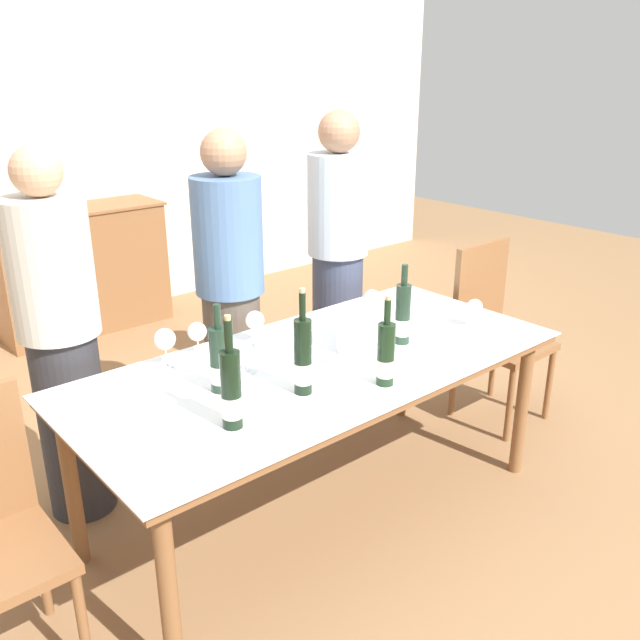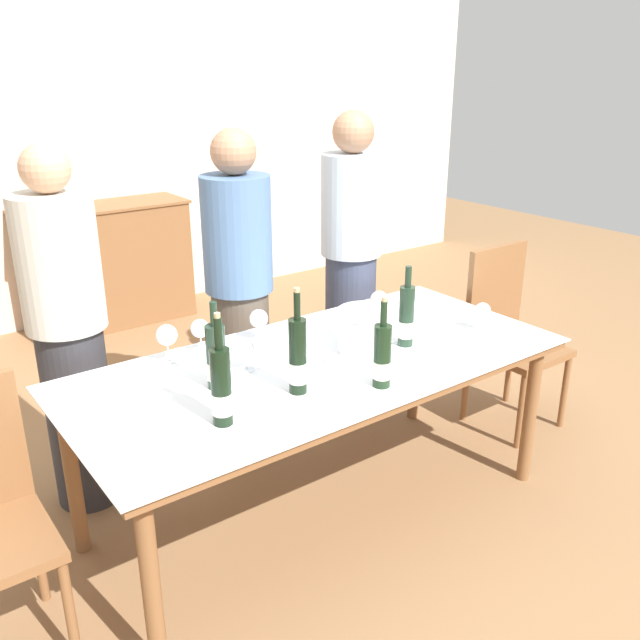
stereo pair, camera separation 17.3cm
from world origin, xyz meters
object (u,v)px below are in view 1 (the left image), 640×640
at_px(wine_glass_0, 475,308).
at_px(wine_glass_5, 197,333).
at_px(ice_bucket, 363,328).
at_px(wine_bottle_4, 303,358).
at_px(wine_glass_1, 247,352).
at_px(wine_glass_4, 165,340).
at_px(wine_bottle_2, 386,355).
at_px(chair_right_end, 492,322).
at_px(wine_glass_2, 255,321).
at_px(person_host, 62,343).
at_px(wine_bottle_3, 231,390).
at_px(dining_table, 320,375).
at_px(person_guest_left, 231,299).
at_px(person_guest_right, 338,265).
at_px(wine_bottle_1, 403,315).
at_px(sideboard_cabinet, 81,270).
at_px(wine_bottle_0, 220,361).
at_px(wine_glass_3, 372,299).

relative_size(wine_glass_0, wine_glass_5, 0.94).
relative_size(ice_bucket, wine_bottle_4, 0.59).
xyz_separation_m(wine_glass_1, wine_glass_4, (-0.21, 0.26, 0.02)).
relative_size(wine_bottle_2, chair_right_end, 0.37).
height_order(wine_glass_1, wine_glass_2, wine_glass_2).
relative_size(wine_glass_5, person_host, 0.09).
xyz_separation_m(wine_bottle_3, wine_glass_1, (0.28, 0.32, -0.05)).
bearing_deg(dining_table, person_guest_left, 86.35).
bearing_deg(wine_glass_4, wine_bottle_2, -51.32).
bearing_deg(ice_bucket, person_guest_right, 54.59).
distance_m(wine_bottle_4, person_guest_right, 1.35).
xyz_separation_m(ice_bucket, wine_glass_1, (-0.50, 0.13, -0.01)).
xyz_separation_m(person_host, person_guest_right, (1.54, 0.02, 0.03)).
bearing_deg(wine_glass_5, wine_bottle_4, -78.88).
relative_size(wine_bottle_1, wine_bottle_3, 0.89).
bearing_deg(wine_bottle_3, wine_bottle_4, 6.83).
height_order(wine_glass_0, wine_glass_1, wine_glass_0).
distance_m(dining_table, chair_right_end, 1.33).
bearing_deg(wine_bottle_1, wine_bottle_3, -172.33).
height_order(dining_table, wine_glass_2, wine_glass_2).
xyz_separation_m(wine_bottle_2, wine_glass_4, (-0.55, 0.68, -0.01)).
bearing_deg(wine_bottle_1, wine_glass_0, -11.81).
distance_m(ice_bucket, wine_bottle_1, 0.19).
bearing_deg(person_guest_left, wine_bottle_4, -107.15).
relative_size(sideboard_cabinet, wine_glass_1, 9.41).
height_order(wine_bottle_1, person_guest_left, person_guest_left).
height_order(sideboard_cabinet, wine_glass_2, sideboard_cabinet).
distance_m(ice_bucket, wine_bottle_3, 0.81).
height_order(person_guest_left, person_guest_right, person_guest_right).
relative_size(wine_bottle_3, person_guest_right, 0.24).
relative_size(dining_table, wine_bottle_3, 5.17).
relative_size(wine_glass_1, wine_glass_5, 0.92).
bearing_deg(person_host, person_guest_left, -0.11).
bearing_deg(chair_right_end, person_host, 163.43).
xyz_separation_m(sideboard_cabinet, wine_glass_4, (-0.62, -2.46, 0.39)).
distance_m(sideboard_cabinet, wine_bottle_0, 2.87).
relative_size(wine_bottle_1, person_guest_right, 0.21).
bearing_deg(wine_bottle_4, chair_right_end, 9.67).
bearing_deg(wine_glass_2, wine_glass_5, 169.80).
relative_size(wine_bottle_0, wine_glass_4, 2.13).
height_order(dining_table, wine_bottle_4, wine_bottle_4).
xyz_separation_m(wine_bottle_2, wine_glass_3, (0.44, 0.51, -0.01)).
bearing_deg(wine_glass_1, person_guest_left, 61.62).
relative_size(dining_table, person_host, 1.29).
bearing_deg(chair_right_end, wine_glass_3, 173.01).
relative_size(ice_bucket, wine_bottle_2, 0.68).
height_order(wine_bottle_0, wine_bottle_1, wine_bottle_1).
relative_size(dining_table, person_guest_left, 1.28).
bearing_deg(wine_glass_2, chair_right_end, -9.98).
bearing_deg(wine_bottle_1, wine_glass_1, 164.56).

